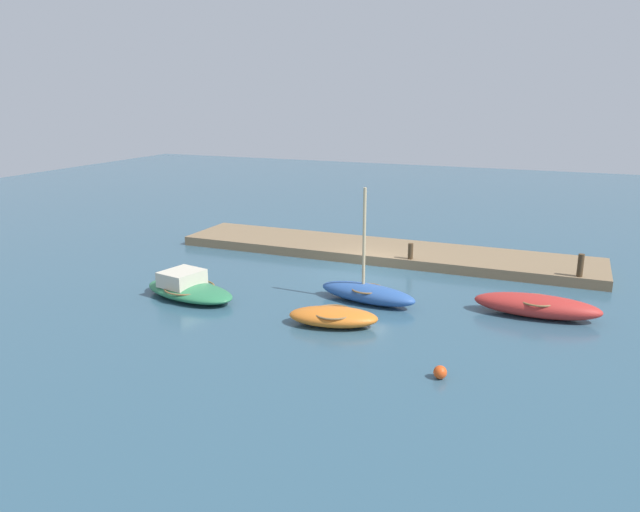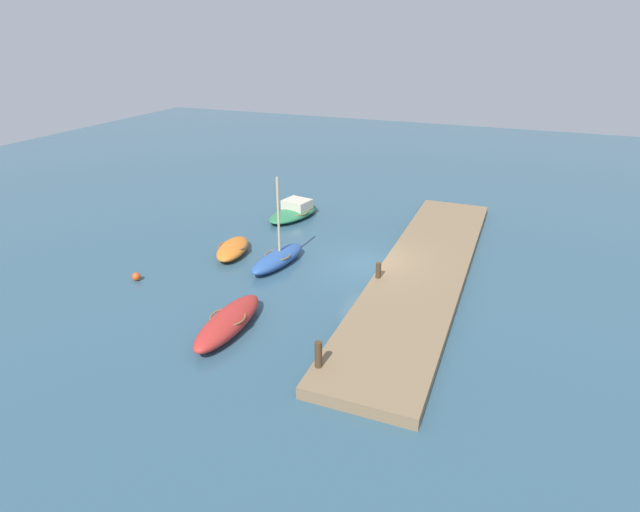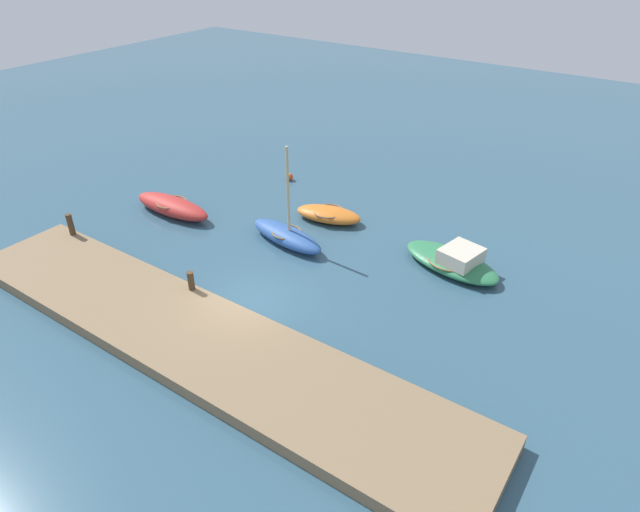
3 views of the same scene
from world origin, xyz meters
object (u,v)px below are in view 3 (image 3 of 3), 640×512
object	(u,v)px
rowboat_blue	(287,235)
mooring_post_mid_west	(71,225)
rowboat_orange	(329,214)
marker_buoy	(290,177)
rowboat_red	(172,206)
motorboat_green	(453,260)
mooring_post_west	(71,224)
mooring_post_mid_east	(191,281)

from	to	relation	value
rowboat_blue	mooring_post_mid_west	bearing A→B (deg)	-136.37
rowboat_orange	marker_buoy	bearing A→B (deg)	135.79
rowboat_blue	rowboat_red	size ratio (longest dim) A/B	1.01
motorboat_green	mooring_post_west	xyz separation A→B (m)	(-14.20, -7.38, 0.55)
motorboat_green	mooring_post_mid_east	size ratio (longest dim) A/B	6.16
rowboat_red	motorboat_green	size ratio (longest dim) A/B	0.98
mooring_post_mid_east	marker_buoy	xyz separation A→B (m)	(-3.60, 10.58, -0.63)
marker_buoy	mooring_post_west	bearing A→B (deg)	-108.62
mooring_post_mid_east	mooring_post_mid_west	bearing A→B (deg)	180.00
rowboat_red	marker_buoy	distance (m)	6.62
rowboat_blue	motorboat_green	size ratio (longest dim) A/B	0.99
marker_buoy	mooring_post_mid_west	bearing A→B (deg)	-108.62
mooring_post_mid_east	marker_buoy	size ratio (longest dim) A/B	1.89
rowboat_orange	mooring_post_mid_west	size ratio (longest dim) A/B	3.64
rowboat_orange	mooring_post_west	size ratio (longest dim) A/B	3.48
mooring_post_west	mooring_post_mid_east	bearing A→B (deg)	0.00
mooring_post_mid_west	mooring_post_mid_east	size ratio (longest dim) A/B	1.25
motorboat_green	mooring_post_mid_west	distance (m)	16.01
rowboat_red	mooring_post_mid_east	xyz separation A→B (m)	(5.77, -4.32, 0.41)
mooring_post_mid_east	marker_buoy	world-z (taller)	mooring_post_mid_east
mooring_post_mid_west	rowboat_orange	bearing A→B (deg)	45.46
mooring_post_mid_west	marker_buoy	world-z (taller)	mooring_post_mid_west
mooring_post_west	marker_buoy	size ratio (longest dim) A/B	2.48
rowboat_red	marker_buoy	world-z (taller)	rowboat_red
mooring_post_mid_west	marker_buoy	size ratio (longest dim) A/B	2.37
motorboat_green	marker_buoy	size ratio (longest dim) A/B	11.64
rowboat_red	mooring_post_mid_east	bearing A→B (deg)	-37.86
marker_buoy	motorboat_green	bearing A→B (deg)	-16.75
marker_buoy	rowboat_orange	bearing A→B (deg)	-31.55
rowboat_blue	rowboat_orange	distance (m)	2.77
motorboat_green	rowboat_orange	bearing A→B (deg)	-173.47
motorboat_green	mooring_post_west	size ratio (longest dim) A/B	4.70
rowboat_red	motorboat_green	distance (m)	13.16
rowboat_red	rowboat_orange	size ratio (longest dim) A/B	1.32
mooring_post_mid_east	marker_buoy	distance (m)	11.19
mooring_post_west	marker_buoy	distance (m)	11.19
rowboat_orange	mooring_post_mid_east	bearing A→B (deg)	-107.46
mooring_post_mid_east	rowboat_red	bearing A→B (deg)	143.16
rowboat_red	rowboat_blue	bearing A→B (deg)	7.24
rowboat_red	mooring_post_mid_west	bearing A→B (deg)	-108.90
rowboat_red	mooring_post_mid_east	world-z (taller)	mooring_post_mid_east
rowboat_blue	mooring_post_west	bearing A→B (deg)	-136.37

